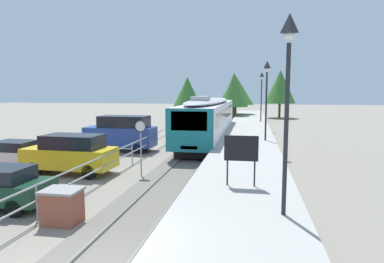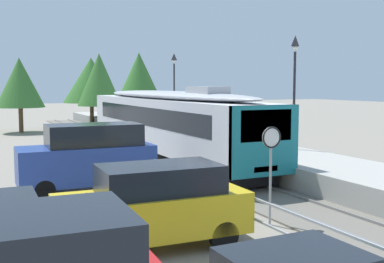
{
  "view_description": "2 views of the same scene",
  "coord_description": "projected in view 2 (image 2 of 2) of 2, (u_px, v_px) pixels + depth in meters",
  "views": [
    {
      "loc": [
        3.61,
        -6.77,
        4.28
      ],
      "look_at": [
        0.0,
        13.51,
        1.8
      ],
      "focal_mm": 31.92,
      "sensor_mm": 36.0,
      "label": 1
    },
    {
      "loc": [
        -9.61,
        -1.52,
        3.97
      ],
      "look_at": [
        -1.0,
        16.51,
        2.0
      ],
      "focal_mm": 44.76,
      "sensor_mm": 36.0,
      "label": 2
    }
  ],
  "objects": [
    {
      "name": "tree_distant_left",
      "position": [
        20.0,
        83.0,
        39.19
      ],
      "size": [
        3.95,
        3.95,
        6.17
      ],
      "color": "brown",
      "rests_on": "ground"
    },
    {
      "name": "platform_lamp_mid_platform",
      "position": [
        295.0,
        70.0,
        22.46
      ],
      "size": [
        0.34,
        0.34,
        5.35
      ],
      "color": "#232328",
      "rests_on": "station_platform"
    },
    {
      "name": "ground_plane",
      "position": [
        110.0,
        163.0,
        24.35
      ],
      "size": [
        160.0,
        160.0,
        0.0
      ],
      "primitive_type": "plane",
      "color": "gray"
    },
    {
      "name": "tree_distant_centre",
      "position": [
        139.0,
        76.0,
        52.01
      ],
      "size": [
        4.78,
        4.78,
        7.43
      ],
      "color": "brown",
      "rests_on": "ground"
    },
    {
      "name": "tree_behind_station_far",
      "position": [
        91.0,
        80.0,
        44.25
      ],
      "size": [
        5.22,
        5.22,
        6.43
      ],
      "color": "brown",
      "rests_on": "ground"
    },
    {
      "name": "carpark_fence",
      "position": [
        188.0,
        181.0,
        15.15
      ],
      "size": [
        0.06,
        36.06,
        1.25
      ],
      "color": "#9EA0A5",
      "rests_on": "ground"
    },
    {
      "name": "commuter_train",
      "position": [
        168.0,
        120.0,
        24.99
      ],
      "size": [
        2.82,
        18.24,
        3.74
      ],
      "color": "silver",
      "rests_on": "track_rails"
    },
    {
      "name": "platform_lamp_far_end",
      "position": [
        174.0,
        76.0,
        35.29
      ],
      "size": [
        0.34,
        0.34,
        5.35
      ],
      "color": "#232328",
      "rests_on": "station_platform"
    },
    {
      "name": "speed_limit_sign",
      "position": [
        271.0,
        151.0,
        13.35
      ],
      "size": [
        0.61,
        0.1,
        2.81
      ],
      "color": "#9EA0A5",
      "rests_on": "ground"
    },
    {
      "name": "parked_suv_yellow",
      "position": [
        154.0,
        205.0,
        11.58
      ],
      "size": [
        4.66,
        2.05,
        2.04
      ],
      "color": "gold",
      "rests_on": "ground"
    },
    {
      "name": "parked_van_blue",
      "position": [
        88.0,
        157.0,
        17.73
      ],
      "size": [
        4.94,
        2.05,
        2.51
      ],
      "color": "navy",
      "rests_on": "ground"
    },
    {
      "name": "tree_behind_carpark",
      "position": [
        99.0,
        80.0,
        41.41
      ],
      "size": [
        3.82,
        3.82,
        6.66
      ],
      "color": "brown",
      "rests_on": "ground"
    },
    {
      "name": "station_platform",
      "position": [
        218.0,
        147.0,
        26.98
      ],
      "size": [
        3.9,
        60.0,
        0.9
      ],
      "primitive_type": "cube",
      "color": "#A8A59E",
      "rests_on": "ground"
    },
    {
      "name": "track_rails",
      "position": [
        165.0,
        158.0,
        25.63
      ],
      "size": [
        3.2,
        60.0,
        0.14
      ],
      "color": "#6B665B",
      "rests_on": "ground"
    }
  ]
}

